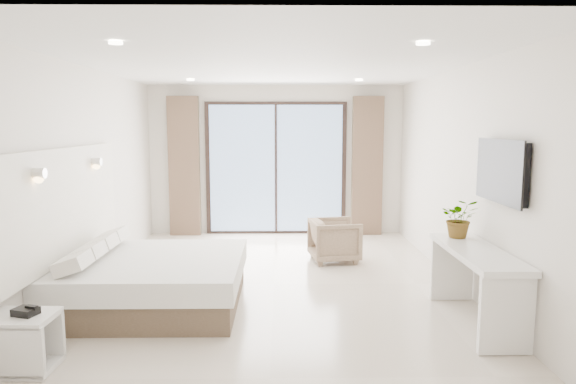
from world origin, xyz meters
name	(u,v)px	position (x,y,z in m)	size (l,w,h in m)	color
ground	(274,284)	(0.00, 0.00, 0.00)	(6.20, 6.20, 0.00)	beige
room_shell	(259,156)	(-0.20, 0.65, 1.58)	(4.62, 6.22, 2.72)	silver
bed	(152,280)	(-1.34, -0.74, 0.29)	(1.93, 1.84, 0.68)	brown
nightstand	(23,342)	(-2.02, -2.25, 0.23)	(0.52, 0.43, 0.46)	white
phone	(26,312)	(-1.98, -2.25, 0.50)	(0.18, 0.14, 0.06)	black
console_desk	(476,270)	(2.04, -1.32, 0.56)	(0.49, 1.58, 0.77)	white
plant	(460,222)	(2.04, -0.79, 0.94)	(0.39, 0.43, 0.34)	#33662D
armchair	(335,238)	(0.88, 1.11, 0.34)	(0.67, 0.63, 0.69)	#987C63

